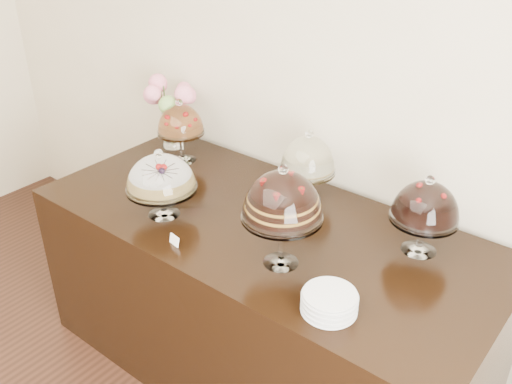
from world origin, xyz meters
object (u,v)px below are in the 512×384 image
Objects in this scene: cake_stand_cheesecake at (308,158)px; cake_stand_fruit_tart at (180,122)px; plate_stack at (329,302)px; cake_stand_choco_layer at (282,200)px; cake_stand_dark_choco at (426,205)px; flower_vase at (170,103)px; cake_stand_sugar_sponge at (161,176)px; display_counter at (262,298)px.

cake_stand_cheesecake is 0.79m from cake_stand_fruit_tart.
cake_stand_cheesecake is 1.80× the size of plate_stack.
cake_stand_choco_layer reaches higher than cake_stand_dark_choco.
flower_vase reaches higher than plate_stack.
cake_stand_choco_layer is 1.29m from flower_vase.
cake_stand_sugar_sponge is at bearing -53.81° from cake_stand_fruit_tart.
display_counter is at bearing -17.20° from cake_stand_fruit_tart.
cake_stand_choco_layer reaches higher than cake_stand_cheesecake.
cake_stand_dark_choco is (1.07, 0.48, 0.02)m from cake_stand_sugar_sponge.
cake_stand_sugar_sponge is at bearing -47.30° from flower_vase.
cake_stand_fruit_tart is at bearing -28.05° from flower_vase.
cake_stand_cheesecake reaches higher than cake_stand_fruit_tart.
cake_stand_fruit_tart is at bearing -174.46° from cake_stand_cheesecake.
cake_stand_choco_layer is 0.60m from cake_stand_dark_choco.
flower_vase is (-0.18, 0.09, 0.04)m from cake_stand_fruit_tart.
cake_stand_fruit_tart is at bearing 156.77° from plate_stack.
cake_stand_cheesecake is 0.63m from cake_stand_dark_choco.
cake_stand_dark_choco is 0.88× the size of flower_vase.
cake_stand_choco_layer is at bearing -38.51° from display_counter.
display_counter is 6.14× the size of cake_stand_dark_choco.
cake_stand_cheesecake is at bearing 129.93° from plate_stack.
flower_vase reaches higher than cake_stand_dark_choco.
cake_stand_dark_choco is at bearing -3.12° from flower_vase.
cake_stand_choco_layer reaches higher than display_counter.
cake_stand_fruit_tart is at bearing 162.80° from display_counter.
display_counter is at bearing 149.59° from plate_stack.
cake_stand_sugar_sponge is 0.83× the size of flower_vase.
plate_stack is (0.98, -0.10, -0.16)m from cake_stand_sugar_sponge.
plate_stack reaches higher than display_counter.
plate_stack is at bearing -23.81° from flower_vase.
cake_stand_cheesecake reaches higher than plate_stack.
cake_stand_choco_layer is at bearing 157.13° from plate_stack.
cake_stand_dark_choco is 1.41m from cake_stand_fruit_tart.
plate_stack is at bearing -98.94° from cake_stand_dark_choco.
flower_vase is at bearing 160.61° from display_counter.
cake_stand_fruit_tart is (-0.75, 0.23, 0.68)m from display_counter.
cake_stand_cheesecake is at bearing 113.40° from cake_stand_choco_layer.
cake_stand_sugar_sponge is at bearing -149.94° from display_counter.
cake_stand_dark_choco is at bearing 24.03° from cake_stand_sugar_sponge.
cake_stand_cheesecake is 0.90× the size of flower_vase.
cake_stand_choco_layer is at bearing 3.14° from cake_stand_sugar_sponge.
cake_stand_fruit_tart is (-0.78, -0.08, 0.01)m from cake_stand_cheesecake.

